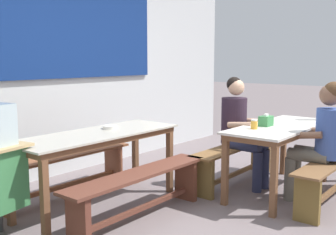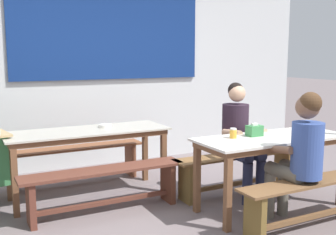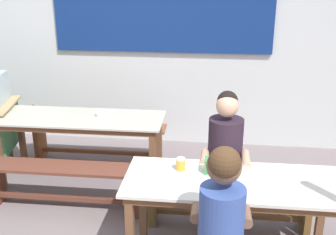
{
  "view_description": "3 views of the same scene",
  "coord_description": "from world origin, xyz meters",
  "px_view_note": "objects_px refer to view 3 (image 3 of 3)",
  "views": [
    {
      "loc": [
        -3.56,
        -1.99,
        1.51
      ],
      "look_at": [
        0.06,
        0.98,
        0.84
      ],
      "focal_mm": 43.36,
      "sensor_mm": 36.0,
      "label": 1
    },
    {
      "loc": [
        -2.12,
        -3.34,
        1.61
      ],
      "look_at": [
        -0.23,
        0.39,
        0.98
      ],
      "focal_mm": 43.57,
      "sensor_mm": 36.0,
      "label": 2
    },
    {
      "loc": [
        0.57,
        -2.9,
        2.25
      ],
      "look_at": [
        0.09,
        0.96,
        0.87
      ],
      "focal_mm": 43.66,
      "sensor_mm": 36.0,
      "label": 3
    }
  ],
  "objects_px": {
    "bench_near_back": "(229,196)",
    "tissue_box": "(215,165)",
    "person_right_near_table": "(225,158)",
    "soup_bowl": "(103,114)",
    "person_near_front": "(221,220)",
    "dining_table_near": "(233,190)",
    "dining_table_far": "(80,124)",
    "condiment_jar": "(181,164)",
    "bench_far_back": "(97,137)",
    "bench_far_front": "(65,180)"
  },
  "relations": [
    {
      "from": "bench_far_back",
      "to": "bench_far_front",
      "type": "relative_size",
      "value": 1.02
    },
    {
      "from": "dining_table_near",
      "to": "bench_near_back",
      "type": "relative_size",
      "value": 1.01
    },
    {
      "from": "dining_table_near",
      "to": "condiment_jar",
      "type": "distance_m",
      "value": 0.45
    },
    {
      "from": "person_near_front",
      "to": "condiment_jar",
      "type": "bearing_deg",
      "value": 117.66
    },
    {
      "from": "dining_table_near",
      "to": "tissue_box",
      "type": "relative_size",
      "value": 10.56
    },
    {
      "from": "dining_table_far",
      "to": "tissue_box",
      "type": "xyz_separation_m",
      "value": [
        1.47,
        -1.13,
        0.14
      ]
    },
    {
      "from": "person_near_front",
      "to": "bench_far_front",
      "type": "bearing_deg",
      "value": 142.61
    },
    {
      "from": "bench_far_back",
      "to": "person_right_near_table",
      "type": "relative_size",
      "value": 1.33
    },
    {
      "from": "dining_table_far",
      "to": "tissue_box",
      "type": "height_order",
      "value": "tissue_box"
    },
    {
      "from": "dining_table_far",
      "to": "person_near_front",
      "type": "distance_m",
      "value": 2.3
    },
    {
      "from": "condiment_jar",
      "to": "soup_bowl",
      "type": "height_order",
      "value": "condiment_jar"
    },
    {
      "from": "dining_table_near",
      "to": "person_right_near_table",
      "type": "xyz_separation_m",
      "value": [
        -0.06,
        0.49,
        0.04
      ]
    },
    {
      "from": "person_right_near_table",
      "to": "condiment_jar",
      "type": "relative_size",
      "value": 12.64
    },
    {
      "from": "soup_bowl",
      "to": "bench_near_back",
      "type": "bearing_deg",
      "value": -28.44
    },
    {
      "from": "bench_far_front",
      "to": "tissue_box",
      "type": "height_order",
      "value": "tissue_box"
    },
    {
      "from": "dining_table_near",
      "to": "bench_far_front",
      "type": "distance_m",
      "value": 1.78
    },
    {
      "from": "person_right_near_table",
      "to": "soup_bowl",
      "type": "xyz_separation_m",
      "value": [
        -1.32,
        0.83,
        0.06
      ]
    },
    {
      "from": "person_near_front",
      "to": "person_right_near_table",
      "type": "xyz_separation_m",
      "value": [
        0.03,
        0.98,
        -0.01
      ]
    },
    {
      "from": "person_near_front",
      "to": "person_right_near_table",
      "type": "relative_size",
      "value": 0.99
    },
    {
      "from": "dining_table_near",
      "to": "soup_bowl",
      "type": "xyz_separation_m",
      "value": [
        -1.38,
        1.31,
        0.1
      ]
    },
    {
      "from": "condiment_jar",
      "to": "bench_far_back",
      "type": "bearing_deg",
      "value": 125.57
    },
    {
      "from": "bench_near_back",
      "to": "person_right_near_table",
      "type": "height_order",
      "value": "person_right_near_table"
    },
    {
      "from": "bench_far_back",
      "to": "person_right_near_table",
      "type": "height_order",
      "value": "person_right_near_table"
    },
    {
      "from": "bench_far_back",
      "to": "dining_table_near",
      "type": "bearing_deg",
      "value": -48.18
    },
    {
      "from": "bench_far_front",
      "to": "bench_near_back",
      "type": "height_order",
      "value": "same"
    },
    {
      "from": "bench_near_back",
      "to": "condiment_jar",
      "type": "height_order",
      "value": "condiment_jar"
    },
    {
      "from": "bench_far_back",
      "to": "tissue_box",
      "type": "relative_size",
      "value": 11.05
    },
    {
      "from": "bench_far_back",
      "to": "person_right_near_table",
      "type": "xyz_separation_m",
      "value": [
        1.56,
        -1.32,
        0.42
      ]
    },
    {
      "from": "tissue_box",
      "to": "condiment_jar",
      "type": "height_order",
      "value": "tissue_box"
    },
    {
      "from": "condiment_jar",
      "to": "tissue_box",
      "type": "bearing_deg",
      "value": -1.65
    },
    {
      "from": "dining_table_far",
      "to": "soup_bowl",
      "type": "height_order",
      "value": "soup_bowl"
    },
    {
      "from": "tissue_box",
      "to": "condiment_jar",
      "type": "xyz_separation_m",
      "value": [
        -0.27,
        0.01,
        -0.01
      ]
    },
    {
      "from": "bench_near_back",
      "to": "tissue_box",
      "type": "distance_m",
      "value": 0.71
    },
    {
      "from": "dining_table_near",
      "to": "soup_bowl",
      "type": "distance_m",
      "value": 1.91
    },
    {
      "from": "bench_near_back",
      "to": "tissue_box",
      "type": "height_order",
      "value": "tissue_box"
    },
    {
      "from": "dining_table_near",
      "to": "bench_far_back",
      "type": "height_order",
      "value": "dining_table_near"
    },
    {
      "from": "dining_table_near",
      "to": "bench_near_back",
      "type": "height_order",
      "value": "dining_table_near"
    },
    {
      "from": "tissue_box",
      "to": "bench_far_front",
      "type": "bearing_deg",
      "value": 159.14
    },
    {
      "from": "person_near_front",
      "to": "soup_bowl",
      "type": "height_order",
      "value": "person_near_front"
    },
    {
      "from": "condiment_jar",
      "to": "bench_near_back",
      "type": "bearing_deg",
      "value": 47.84
    },
    {
      "from": "dining_table_near",
      "to": "condiment_jar",
      "type": "height_order",
      "value": "condiment_jar"
    },
    {
      "from": "bench_far_front",
      "to": "condiment_jar",
      "type": "bearing_deg",
      "value": -24.67
    },
    {
      "from": "person_near_front",
      "to": "tissue_box",
      "type": "relative_size",
      "value": 8.23
    },
    {
      "from": "person_right_near_table",
      "to": "bench_far_back",
      "type": "bearing_deg",
      "value": 139.74
    },
    {
      "from": "soup_bowl",
      "to": "dining_table_far",
      "type": "bearing_deg",
      "value": -162.52
    },
    {
      "from": "person_near_front",
      "to": "tissue_box",
      "type": "distance_m",
      "value": 0.61
    },
    {
      "from": "dining_table_near",
      "to": "tissue_box",
      "type": "height_order",
      "value": "tissue_box"
    },
    {
      "from": "condiment_jar",
      "to": "person_near_front",
      "type": "bearing_deg",
      "value": -62.34
    },
    {
      "from": "dining_table_far",
      "to": "bench_far_front",
      "type": "relative_size",
      "value": 1.07
    },
    {
      "from": "person_near_front",
      "to": "bench_near_back",
      "type": "bearing_deg",
      "value": 85.25
    }
  ]
}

